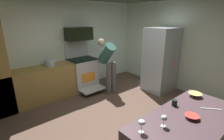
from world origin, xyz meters
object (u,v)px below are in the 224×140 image
object	(u,v)px
microwave	(79,34)
wine_glass_mid	(164,118)
oven_range	(83,73)
refrigerator	(161,60)
mixing_bowl_large	(195,95)
mug_coffee	(174,103)
wine_glass_near	(142,123)
stock_pot	(50,63)
mixing_bowl_small	(192,117)
person_cook	(108,62)

from	to	relation	value
microwave	wine_glass_mid	size ratio (longest dim) A/B	4.95
oven_range	refrigerator	world-z (taller)	refrigerator
mixing_bowl_large	mug_coffee	xyz separation A→B (m)	(-0.52, 0.07, 0.01)
microwave	wine_glass_near	xyz separation A→B (m)	(-1.17, -3.35, -0.65)
oven_range	stock_pot	distance (m)	1.07
mixing_bowl_small	wine_glass_near	bearing A→B (deg)	160.82
microwave	mixing_bowl_small	bearing A→B (deg)	-97.51
microwave	stock_pot	xyz separation A→B (m)	(-0.96, -0.08, -0.68)
oven_range	wine_glass_mid	size ratio (longest dim) A/B	9.92
wine_glass_near	microwave	bearing A→B (deg)	70.76
person_cook	stock_pot	bearing A→B (deg)	153.67
wine_glass_mid	mug_coffee	xyz separation A→B (m)	(0.54, 0.17, -0.06)
microwave	person_cook	world-z (taller)	microwave
person_cook	stock_pot	distance (m)	1.56
mixing_bowl_large	wine_glass_mid	xyz separation A→B (m)	(-1.06, -0.11, 0.08)
microwave	mixing_bowl_large	xyz separation A→B (m)	(0.17, -3.34, -0.74)
person_cook	mixing_bowl_small	distance (m)	2.96
person_cook	oven_range	bearing A→B (deg)	123.23
wine_glass_near	mug_coffee	size ratio (longest dim) A/B	1.77
oven_range	mug_coffee	world-z (taller)	oven_range
mixing_bowl_large	wine_glass_mid	bearing A→B (deg)	-174.23
refrigerator	person_cook	xyz separation A→B (m)	(-1.29, 0.88, -0.01)
wine_glass_near	mixing_bowl_large	bearing A→B (deg)	0.23
person_cook	wine_glass_near	distance (m)	3.04
mixing_bowl_large	wine_glass_near	distance (m)	1.34
oven_range	wine_glass_mid	bearing A→B (deg)	-104.88
oven_range	wine_glass_near	xyz separation A→B (m)	(-1.17, -3.25, 0.52)
wine_glass_mid	mug_coffee	bearing A→B (deg)	17.63
mixing_bowl_large	wine_glass_near	bearing A→B (deg)	-179.77
wine_glass_near	stock_pot	size ratio (longest dim) A/B	0.58
refrigerator	wine_glass_near	distance (m)	3.36
microwave	mixing_bowl_small	size ratio (longest dim) A/B	4.14
microwave	wine_glass_mid	world-z (taller)	microwave
mug_coffee	oven_range	bearing A→B (deg)	83.76
mixing_bowl_small	mug_coffee	xyz separation A→B (m)	(0.13, 0.31, 0.02)
refrigerator	mug_coffee	bearing A→B (deg)	-141.98
mixing_bowl_large	mug_coffee	world-z (taller)	mug_coffee
person_cook	wine_glass_near	xyz separation A→B (m)	(-1.61, -2.57, 0.11)
refrigerator	wine_glass_mid	size ratio (longest dim) A/B	12.37
mixing_bowl_small	wine_glass_mid	bearing A→B (deg)	161.43
mug_coffee	stock_pot	xyz separation A→B (m)	(-0.61, 3.20, 0.04)
refrigerator	microwave	bearing A→B (deg)	136.41
refrigerator	wine_glass_near	world-z (taller)	refrigerator
oven_range	mug_coffee	bearing A→B (deg)	-96.24
person_cook	refrigerator	bearing A→B (deg)	-34.21
oven_range	microwave	distance (m)	1.17
person_cook	stock_pot	world-z (taller)	person_cook
stock_pot	wine_glass_near	bearing A→B (deg)	-93.71
mug_coffee	wine_glass_mid	bearing A→B (deg)	-162.37
mixing_bowl_small	wine_glass_near	world-z (taller)	wine_glass_near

